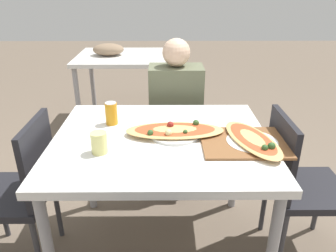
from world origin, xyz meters
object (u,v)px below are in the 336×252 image
drink_glass (99,143)px  pizza_second (253,140)px  dining_table (161,151)px  pizza_main (175,131)px  soda_can (111,113)px  chair_far_seated (175,122)px  chair_side_left (21,187)px  chair_side_right (298,181)px  person_seated (176,106)px

drink_glass → pizza_second: drink_glass is taller
dining_table → pizza_second: (0.45, -0.07, 0.10)m
dining_table → pizza_main: (0.07, 0.03, 0.10)m
pizza_second → soda_can: bearing=161.3°
chair_far_seated → pizza_main: size_ratio=1.68×
pizza_second → chair_side_left: bearing=179.1°
soda_can → drink_glass: bearing=-91.4°
chair_side_right → chair_side_left: bearing=-88.3°
chair_far_seated → chair_side_left: 1.19m
chair_far_seated → chair_side_right: (0.64, -0.80, 0.00)m
dining_table → drink_glass: drink_glass is taller
drink_glass → pizza_second: size_ratio=0.21×
chair_far_seated → soda_can: (-0.37, -0.62, 0.32)m
chair_side_right → pizza_second: (-0.29, -0.06, 0.28)m
chair_far_seated → soda_can: 0.79m
drink_glass → pizza_second: 0.74m
pizza_main → pizza_second: size_ratio=1.07×
person_seated → soda_can: (-0.37, -0.50, 0.15)m
dining_table → pizza_main: size_ratio=2.15×
dining_table → chair_side_left: chair_side_left is taller
person_seated → pizza_main: 0.65m
pizza_main → chair_side_left: bearing=-174.0°
chair_far_seated → drink_glass: chair_far_seated is taller
chair_side_left → drink_glass: size_ratio=8.44×
chair_side_right → pizza_main: (-0.67, 0.04, 0.28)m
dining_table → drink_glass: bearing=-151.7°
person_seated → soda_can: person_seated is taller
soda_can → person_seated: bearing=53.5°
chair_side_left → person_seated: 1.12m
chair_far_seated → pizza_main: (-0.03, -0.76, 0.28)m
pizza_second → chair_side_right: bearing=12.3°
dining_table → soda_can: (-0.28, 0.18, 0.14)m
dining_table → chair_side_right: chair_side_right is taller
chair_far_seated → pizza_second: size_ratio=1.80×
pizza_main → chair_far_seated: bearing=88.1°
dining_table → soda_can: bearing=147.5°
dining_table → person_seated: bearing=81.9°
person_seated → pizza_main: bearing=87.8°
pizza_main → soda_can: bearing=157.9°
chair_side_left → drink_glass: chair_side_left is taller
dining_table → chair_far_seated: chair_far_seated is taller
chair_far_seated → dining_table: bearing=83.1°
chair_far_seated → soda_can: soda_can is taller
pizza_main → pizza_second: 0.39m
soda_can → pizza_second: soda_can is taller
dining_table → chair_side_right: 0.76m
chair_far_seated → drink_glass: size_ratio=8.44×
person_seated → drink_glass: 0.92m
dining_table → chair_far_seated: size_ratio=1.28×
pizza_main → soda_can: size_ratio=4.08×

